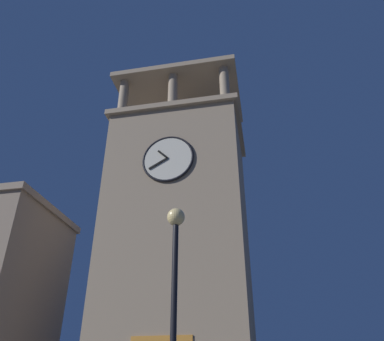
% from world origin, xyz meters
% --- Properties ---
extents(clocktower, '(9.44, 7.66, 25.69)m').
position_xyz_m(clocktower, '(-2.80, -4.21, 9.93)').
color(clocktower, gray).
rests_on(clocktower, ground_plane).
extents(street_lamp, '(0.44, 0.44, 5.47)m').
position_xyz_m(street_lamp, '(-6.24, 11.04, 3.78)').
color(street_lamp, black).
rests_on(street_lamp, ground_plane).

